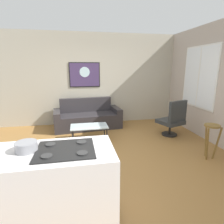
% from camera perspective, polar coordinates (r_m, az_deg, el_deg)
% --- Properties ---
extents(ground, '(6.40, 6.40, 0.04)m').
position_cam_1_polar(ground, '(3.91, -1.65, -13.66)').
color(ground, olive).
extents(back_wall, '(6.40, 0.05, 2.80)m').
position_cam_1_polar(back_wall, '(5.89, -5.56, 10.03)').
color(back_wall, '#B3AC98').
rests_on(back_wall, ground).
extents(right_wall, '(0.05, 6.40, 2.80)m').
position_cam_1_polar(right_wall, '(4.90, 29.77, 7.54)').
color(right_wall, '#B7A99C').
rests_on(right_wall, ground).
extents(couch, '(2.01, 1.01, 0.86)m').
position_cam_1_polar(couch, '(5.58, -7.58, -1.88)').
color(couch, '#2D2A2D').
rests_on(couch, ground).
extents(coffee_table, '(0.90, 0.51, 0.38)m').
position_cam_1_polar(coffee_table, '(4.54, -7.11, -4.70)').
color(coffee_table, silver).
rests_on(coffee_table, ground).
extents(armchair, '(0.73, 0.72, 0.97)m').
position_cam_1_polar(armchair, '(5.03, 18.45, -2.16)').
color(armchair, black).
rests_on(armchair, ground).
extents(bar_stool, '(0.34, 0.33, 0.70)m').
position_cam_1_polar(bar_stool, '(4.08, 28.49, -5.98)').
color(bar_stool, brown).
rests_on(bar_stool, ground).
extents(kitchen_counter, '(1.59, 0.70, 0.96)m').
position_cam_1_polar(kitchen_counter, '(2.30, -21.16, -22.05)').
color(kitchen_counter, white).
rests_on(kitchen_counter, ground).
extents(mixing_bowl, '(0.22, 0.22, 0.10)m').
position_cam_1_polar(mixing_bowl, '(2.12, -25.10, -9.76)').
color(mixing_bowl, gray).
rests_on(mixing_bowl, kitchen_counter).
extents(wall_painting, '(0.94, 0.03, 0.75)m').
position_cam_1_polar(wall_painting, '(5.82, -8.50, 11.40)').
color(wall_painting, black).
extents(window, '(0.03, 1.31, 1.58)m').
position_cam_1_polar(window, '(5.34, 25.45, 9.74)').
color(window, silver).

